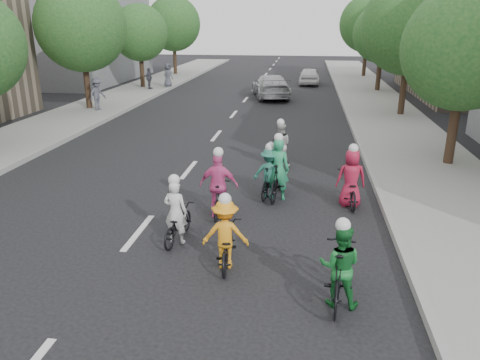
% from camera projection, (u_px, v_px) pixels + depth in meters
% --- Properties ---
extents(ground, '(120.00, 120.00, 0.00)m').
position_uv_depth(ground, '(138.00, 232.00, 11.19)').
color(ground, black).
rests_on(ground, ground).
extents(sidewalk_left, '(4.00, 80.00, 0.15)m').
position_uv_depth(sidewalk_left, '(46.00, 129.00, 21.59)').
color(sidewalk_left, gray).
rests_on(sidewalk_left, ground).
extents(curb_left, '(0.18, 80.00, 0.18)m').
position_uv_depth(curb_left, '(86.00, 130.00, 21.33)').
color(curb_left, '#999993').
rests_on(curb_left, ground).
extents(sidewalk_right, '(4.00, 80.00, 0.15)m').
position_uv_depth(sidewalk_right, '(405.00, 140.00, 19.48)').
color(sidewalk_right, gray).
rests_on(sidewalk_right, ground).
extents(curb_right, '(0.18, 80.00, 0.18)m').
position_uv_depth(curb_right, '(357.00, 138.00, 19.73)').
color(curb_right, '#999993').
rests_on(curb_right, ground).
extents(bldg_sw, '(10.00, 14.00, 8.00)m').
position_uv_depth(bldg_sw, '(65.00, 31.00, 38.24)').
color(bldg_sw, slate).
rests_on(bldg_sw, ground).
extents(tree_l_3, '(4.80, 4.80, 6.93)m').
position_uv_depth(tree_l_3, '(81.00, 26.00, 24.86)').
color(tree_l_3, black).
rests_on(tree_l_3, ground).
extents(tree_l_4, '(4.00, 4.00, 5.97)m').
position_uv_depth(tree_l_4, '(139.00, 33.00, 33.47)').
color(tree_l_4, black).
rests_on(tree_l_4, ground).
extents(tree_l_5, '(4.80, 4.80, 6.93)m').
position_uv_depth(tree_l_5, '(173.00, 24.00, 41.73)').
color(tree_l_5, black).
rests_on(tree_l_5, ground).
extents(tree_r_0, '(4.00, 4.00, 5.97)m').
position_uv_depth(tree_r_0, '(465.00, 48.00, 14.93)').
color(tree_r_0, black).
rests_on(tree_r_0, ground).
extents(tree_r_1, '(4.80, 4.80, 6.93)m').
position_uv_depth(tree_r_1, '(410.00, 27.00, 23.18)').
color(tree_r_1, black).
rests_on(tree_r_1, ground).
extents(tree_r_2, '(4.00, 4.00, 5.97)m').
position_uv_depth(tree_r_2, '(382.00, 33.00, 31.79)').
color(tree_r_2, black).
rests_on(tree_r_2, ground).
extents(tree_r_3, '(4.80, 4.80, 6.93)m').
position_uv_depth(tree_r_3, '(368.00, 24.00, 40.05)').
color(tree_r_3, black).
rests_on(tree_r_3, ground).
extents(cyclist_0, '(0.71, 1.60, 1.63)m').
position_uv_depth(cyclist_0, '(177.00, 220.00, 10.62)').
color(cyclist_0, black).
rests_on(cyclist_0, ground).
extents(cyclist_1, '(0.80, 1.89, 1.67)m').
position_uv_depth(cyclist_1, '(339.00, 270.00, 8.23)').
color(cyclist_1, black).
rests_on(cyclist_1, ground).
extents(cyclist_2, '(0.98, 1.66, 1.61)m').
position_uv_depth(cyclist_2, '(226.00, 239.00, 9.52)').
color(cyclist_2, black).
rests_on(cyclist_2, ground).
extents(cyclist_3, '(1.00, 1.51, 1.85)m').
position_uv_depth(cyclist_3, '(219.00, 191.00, 11.94)').
color(cyclist_3, black).
rests_on(cyclist_3, ground).
extents(cyclist_4, '(0.82, 1.74, 1.75)m').
position_uv_depth(cyclist_4, '(350.00, 184.00, 12.68)').
color(cyclist_4, black).
rests_on(cyclist_4, ground).
extents(cyclist_5, '(0.73, 1.81, 1.91)m').
position_uv_depth(cyclist_5, '(278.00, 176.00, 13.16)').
color(cyclist_5, black).
rests_on(cyclist_5, ground).
extents(cyclist_6, '(0.77, 1.61, 1.68)m').
position_uv_depth(cyclist_6, '(280.00, 150.00, 16.11)').
color(cyclist_6, black).
rests_on(cyclist_6, ground).
extents(cyclist_7, '(1.03, 1.62, 1.61)m').
position_uv_depth(cyclist_7, '(269.00, 176.00, 13.27)').
color(cyclist_7, black).
rests_on(cyclist_7, ground).
extents(follow_car_lead, '(3.11, 5.46, 1.49)m').
position_uv_depth(follow_car_lead, '(271.00, 86.00, 30.42)').
color(follow_car_lead, '#ADADB2').
rests_on(follow_car_lead, ground).
extents(follow_car_trail, '(1.57, 3.86, 1.31)m').
position_uv_depth(follow_car_trail, '(309.00, 76.00, 36.82)').
color(follow_car_trail, white).
rests_on(follow_car_trail, ground).
extents(spectator_0, '(0.96, 1.27, 1.75)m').
position_uv_depth(spectator_0, '(97.00, 94.00, 25.36)').
color(spectator_0, '#525260').
rests_on(spectator_0, sidewalk_left).
extents(spectator_1, '(0.45, 0.90, 1.48)m').
position_uv_depth(spectator_1, '(149.00, 79.00, 33.22)').
color(spectator_1, '#4A4854').
rests_on(spectator_1, sidewalk_left).
extents(spectator_2, '(0.83, 0.97, 1.69)m').
position_uv_depth(spectator_2, '(168.00, 75.00, 34.34)').
color(spectator_2, '#4D4F5A').
rests_on(spectator_2, sidewalk_left).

